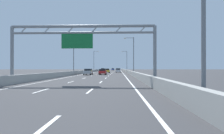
{
  "coord_description": "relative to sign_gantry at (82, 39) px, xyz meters",
  "views": [
    {
      "loc": [
        3.9,
        -1.97,
        1.7
      ],
      "look_at": [
        1.16,
        79.73,
        2.05
      ],
      "focal_mm": 31.94,
      "sensor_mm": 36.0,
      "label": 1
    }
  ],
  "objects": [
    {
      "name": "yellow_car",
      "position": [
        -0.02,
        45.9,
        -4.08
      ],
      "size": [
        1.78,
        4.22,
        1.45
      ],
      "color": "yellow",
      "rests_on": "ground_plane"
    },
    {
      "name": "barrier_left",
      "position": [
        -6.82,
        90.59,
        -4.35
      ],
      "size": [
        0.45,
        220.0,
        0.95
      ],
      "color": "#9E9E99",
      "rests_on": "ground_plane"
    },
    {
      "name": "blue_car",
      "position": [
        0.08,
        112.52,
        -4.09
      ],
      "size": [
        1.7,
        4.28,
        1.45
      ],
      "color": "#2347AD",
      "rests_on": "ground_plane"
    },
    {
      "name": "lane_dash_right_3",
      "position": [
        1.88,
        11.09,
        -4.82
      ],
      "size": [
        0.16,
        3.0,
        0.01
      ],
      "primitive_type": "cube",
      "color": "white",
      "rests_on": "ground_plane"
    },
    {
      "name": "lane_dash_right_2",
      "position": [
        1.88,
        2.09,
        -4.82
      ],
      "size": [
        0.16,
        3.0,
        0.01
      ],
      "primitive_type": "cube",
      "color": "white",
      "rests_on": "ground_plane"
    },
    {
      "name": "lane_dash_left_9",
      "position": [
        -1.72,
        65.09,
        -4.82
      ],
      "size": [
        0.16,
        3.0,
        0.01
      ],
      "primitive_type": "cube",
      "color": "white",
      "rests_on": "ground_plane"
    },
    {
      "name": "lane_dash_right_10",
      "position": [
        1.88,
        74.09,
        -4.82
      ],
      "size": [
        0.16,
        3.0,
        0.01
      ],
      "primitive_type": "cube",
      "color": "white",
      "rests_on": "ground_plane"
    },
    {
      "name": "lane_dash_left_12",
      "position": [
        -1.72,
        92.09,
        -4.82
      ],
      "size": [
        0.16,
        3.0,
        0.01
      ],
      "primitive_type": "cube",
      "color": "white",
      "rests_on": "ground_plane"
    },
    {
      "name": "lane_dash_left_14",
      "position": [
        -1.72,
        110.09,
        -4.82
      ],
      "size": [
        0.16,
        3.0,
        0.01
      ],
      "primitive_type": "cube",
      "color": "white",
      "rests_on": "ground_plane"
    },
    {
      "name": "lane_dash_right_1",
      "position": [
        1.88,
        -6.91,
        -4.82
      ],
      "size": [
        0.16,
        3.0,
        0.01
      ],
      "primitive_type": "cube",
      "color": "white",
      "rests_on": "ground_plane"
    },
    {
      "name": "lane_dash_right_16",
      "position": [
        1.88,
        128.09,
        -4.82
      ],
      "size": [
        0.16,
        3.0,
        0.01
      ],
      "primitive_type": "cube",
      "color": "white",
      "rests_on": "ground_plane"
    },
    {
      "name": "lane_dash_left_17",
      "position": [
        -1.72,
        137.09,
        -4.82
      ],
      "size": [
        0.16,
        3.0,
        0.01
      ],
      "primitive_type": "cube",
      "color": "white",
      "rests_on": "ground_plane"
    },
    {
      "name": "lane_dash_right_11",
      "position": [
        1.88,
        83.09,
        -4.82
      ],
      "size": [
        0.16,
        3.0,
        0.01
      ],
      "primitive_type": "cube",
      "color": "white",
      "rests_on": "ground_plane"
    },
    {
      "name": "white_car",
      "position": [
        3.79,
        50.41,
        -4.04
      ],
      "size": [
        1.75,
        4.45,
        1.54
      ],
      "color": "silver",
      "rests_on": "ground_plane"
    },
    {
      "name": "silver_car",
      "position": [
        -3.37,
        26.37,
        -4.06
      ],
      "size": [
        1.77,
        4.31,
        1.48
      ],
      "color": "#A8ADB2",
      "rests_on": "ground_plane"
    },
    {
      "name": "lane_dash_right_7",
      "position": [
        1.88,
        47.09,
        -4.82
      ],
      "size": [
        0.16,
        3.0,
        0.01
      ],
      "primitive_type": "cube",
      "color": "white",
      "rests_on": "ground_plane"
    },
    {
      "name": "ground_plane",
      "position": [
        0.08,
        80.59,
        -4.83
      ],
      "size": [
        260.0,
        260.0,
        0.0
      ],
      "primitive_type": "plane",
      "color": "#38383A"
    },
    {
      "name": "lane_dash_left_15",
      "position": [
        -1.72,
        119.09,
        -4.82
      ],
      "size": [
        0.16,
        3.0,
        0.01
      ],
      "primitive_type": "cube",
      "color": "white",
      "rests_on": "ground_plane"
    },
    {
      "name": "lane_dash_left_2",
      "position": [
        -1.72,
        2.09,
        -4.82
      ],
      "size": [
        0.16,
        3.0,
        0.01
      ],
      "primitive_type": "cube",
      "color": "white",
      "rests_on": "ground_plane"
    },
    {
      "name": "lane_dash_left_10",
      "position": [
        -1.72,
        74.09,
        -4.82
      ],
      "size": [
        0.16,
        3.0,
        0.01
      ],
      "primitive_type": "cube",
      "color": "white",
      "rests_on": "ground_plane"
    },
    {
      "name": "streetlamp_left_mid",
      "position": [
        -7.39,
        29.43,
        0.57
      ],
      "size": [
        2.58,
        0.28,
        9.5
      ],
      "color": "slate",
      "rests_on": "ground_plane"
    },
    {
      "name": "orange_car",
      "position": [
        3.52,
        69.07,
        -4.07
      ],
      "size": [
        1.81,
        4.68,
        1.46
      ],
      "color": "orange",
      "rests_on": "ground_plane"
    },
    {
      "name": "lane_dash_right_8",
      "position": [
        1.88,
        56.09,
        -4.82
      ],
      "size": [
        0.16,
        3.0,
        0.01
      ],
      "primitive_type": "cube",
      "color": "white",
      "rests_on": "ground_plane"
    },
    {
      "name": "lane_dash_left_4",
      "position": [
        -1.72,
        20.09,
        -4.82
      ],
      "size": [
        0.16,
        3.0,
        0.01
      ],
      "primitive_type": "cube",
      "color": "white",
      "rests_on": "ground_plane"
    },
    {
      "name": "sign_gantry",
      "position": [
        0.0,
        0.0,
        0.0
      ],
      "size": [
        15.89,
        0.36,
        6.36
      ],
      "color": "gray",
      "rests_on": "ground_plane"
    },
    {
      "name": "lane_dash_left_8",
      "position": [
        -1.72,
        56.09,
        -4.82
      ],
      "size": [
        0.16,
        3.0,
        0.01
      ],
      "primitive_type": "cube",
      "color": "white",
      "rests_on": "ground_plane"
    },
    {
      "name": "lane_dash_left_6",
      "position": [
        -1.72,
        38.09,
        -4.82
      ],
      "size": [
        0.16,
        3.0,
        0.01
      ],
      "primitive_type": "cube",
      "color": "white",
      "rests_on": "ground_plane"
    },
    {
      "name": "lane_dash_right_9",
      "position": [
        1.88,
        65.09,
        -4.82
      ],
      "size": [
        0.16,
        3.0,
        0.01
      ],
      "primitive_type": "cube",
      "color": "white",
      "rests_on": "ground_plane"
    },
    {
      "name": "lane_dash_left_7",
      "position": [
        -1.72,
        47.09,
        -4.82
      ],
      "size": [
        0.16,
        3.0,
        0.01
      ],
      "primitive_type": "cube",
      "color": "white",
      "rests_on": "ground_plane"
    },
    {
      "name": "barrier_right",
      "position": [
        6.98,
        90.59,
        -4.35
      ],
      "size": [
        0.45,
        220.0,
        0.95
      ],
      "color": "#9E9E99",
      "rests_on": "ground_plane"
    },
    {
      "name": "lane_dash_right_15",
      "position": [
        1.88,
        119.09,
        -4.82
      ],
      "size": [
        0.16,
        3.0,
        0.01
      ],
      "primitive_type": "cube",
      "color": "white",
      "rests_on": "ground_plane"
    },
    {
      "name": "streetlamp_right_mid",
      "position": [
        7.54,
        29.43,
        0.57
      ],
      "size": [
        2.58,
        0.28,
        9.5
      ],
      "color": "slate",
      "rests_on": "ground_plane"
    },
    {
      "name": "black_car",
      "position": [
        -3.76,
        74.69,
        -4.07
      ],
      "size": [
        1.79,
        4.31,
        1.5
      ],
      "color": "black",
      "rests_on": "ground_plane"
    },
    {
      "name": "lane_dash_left_1",
      "position": [
        -1.72,
        -6.91,
        -4.82
      ],
      "size": [
        0.16,
        3.0,
        0.01
      ],
      "primitive_type": "cube",
      "color": "white",
      "rests_on": "ground_plane"
    },
    {
      "name": "lane_dash_right_12",
      "position": [
        1.88,
        92.09,
        -4.82
      ],
      "size": [
        0.16,
        3.0,
        0.01
      ],
      "primitive_type": "cube",
      "color": "white",
      "rests_on": "ground_plane"
    },
    {
      "name": "lane_dash_left_16",
      "position": [
        -1.72,
        128.09,
        -4.82
      ],
      "size": [
        0.16,
        3.0,
        0.01
      ],
      "primitive_type": "cube",
      "color": "white",
      "rests_on": "ground_plane"
    },
    {
      "name": "lane_dash_right_5",
      "position": [
        1.88,
        29.09,
        -4.82
      ],
      "size": [
        0.16,
        3.0,
        0.01
      ],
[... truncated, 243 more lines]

